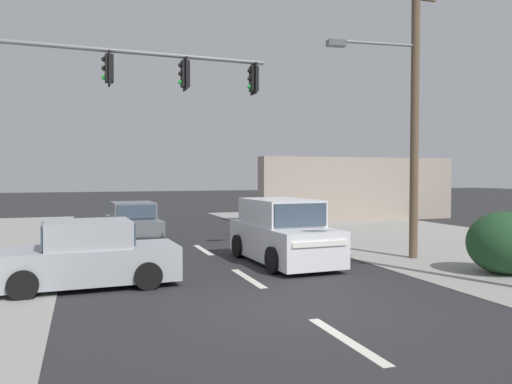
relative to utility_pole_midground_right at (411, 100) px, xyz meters
The scene contains 11 objects.
ground_plane 8.59m from the utility_pole_midground_right, 143.99° to the right, with size 140.00×140.00×0.00m, color #28282B.
lane_dash_near 9.71m from the utility_pole_midground_right, 132.83° to the right, with size 0.20×2.40×0.01m, color silver.
lane_dash_mid 7.62m from the utility_pole_midground_right, 168.76° to the right, with size 0.20×2.40×0.01m, color silver.
lane_dash_far 8.47m from the utility_pole_midground_right, 145.73° to the left, with size 0.20×2.40×0.01m, color silver.
utility_pole_midground_right is the anchor object (origin of this frame).
traffic_signal_mast 9.33m from the utility_pole_midground_right, behind, with size 6.89×0.53×6.00m.
roadside_bush 5.18m from the utility_pole_midground_right, 71.65° to the right, with size 2.11×1.81×1.67m.
shopfront_wall_far 13.38m from the utility_pole_midground_right, 65.86° to the left, with size 12.00×1.00×3.60m, color #A39384.
suv_kerbside_parked 5.75m from the utility_pole_midground_right, behind, with size 2.20×4.60×1.90m.
sedan_oncoming_mid 11.20m from the utility_pole_midground_right, 138.76° to the left, with size 2.04×4.31×1.56m.
sedan_receding_far 10.49m from the utility_pole_midground_right, behind, with size 4.30×2.02×1.56m.
Camera 1 is at (-3.93, -8.95, 2.64)m, focal length 35.00 mm.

